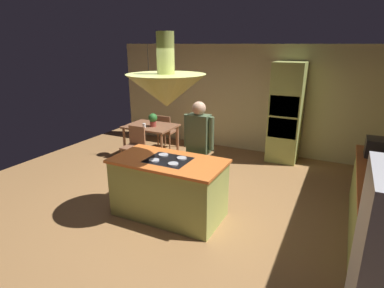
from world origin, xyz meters
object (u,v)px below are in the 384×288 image
object	(u,v)px
person_at_island	(199,144)
potted_plant_on_table	(153,119)
oven_tower	(286,113)
kitchen_island	(169,187)
microwave_on_counter	(382,148)
chair_by_back_wall	(165,130)
dining_table	(151,130)
chair_facing_island	(135,144)
cup_on_table	(144,125)

from	to	relation	value
person_at_island	potted_plant_on_table	world-z (taller)	person_at_island
oven_tower	potted_plant_on_table	bearing A→B (deg)	-156.20
kitchen_island	microwave_on_counter	distance (m)	3.29
oven_tower	chair_by_back_wall	world-z (taller)	oven_tower
kitchen_island	oven_tower	size ratio (longest dim) A/B	0.77
person_at_island	potted_plant_on_table	bearing A→B (deg)	142.97
oven_tower	potted_plant_on_table	distance (m)	2.96
chair_by_back_wall	potted_plant_on_table	size ratio (longest dim) A/B	2.90
dining_table	chair_facing_island	xyz separation A→B (m)	(0.00, -0.64, -0.15)
oven_tower	chair_facing_island	bearing A→B (deg)	-147.48
kitchen_island	potted_plant_on_table	world-z (taller)	potted_plant_on_table
kitchen_island	dining_table	bearing A→B (deg)	128.99
person_at_island	potted_plant_on_table	distance (m)	2.21
kitchen_island	dining_table	size ratio (longest dim) A/B	1.51
chair_facing_island	oven_tower	bearing A→B (deg)	32.52
person_at_island	kitchen_island	bearing A→B (deg)	-102.89
kitchen_island	potted_plant_on_table	xyz separation A→B (m)	(-1.60, 2.05, 0.47)
oven_tower	chair_facing_island	size ratio (longest dim) A/B	2.52
oven_tower	chair_by_back_wall	size ratio (longest dim) A/B	2.52
chair_by_back_wall	potted_plant_on_table	bearing A→B (deg)	98.03
person_at_island	chair_by_back_wall	world-z (taller)	person_at_island
person_at_island	cup_on_table	size ratio (longest dim) A/B	18.71
dining_table	person_at_island	distance (m)	2.34
person_at_island	cup_on_table	xyz separation A→B (m)	(-1.90, 1.17, -0.16)
oven_tower	person_at_island	distance (m)	2.70
oven_tower	chair_by_back_wall	distance (m)	2.91
person_at_island	microwave_on_counter	distance (m)	2.80
chair_by_back_wall	person_at_island	bearing A→B (deg)	132.66
chair_facing_island	microwave_on_counter	world-z (taller)	microwave_on_counter
oven_tower	chair_facing_island	distance (m)	3.37
chair_facing_island	potted_plant_on_table	size ratio (longest dim) A/B	2.90
potted_plant_on_table	chair_facing_island	bearing A→B (deg)	-99.33
dining_table	potted_plant_on_table	distance (m)	0.29
dining_table	cup_on_table	world-z (taller)	cup_on_table
oven_tower	cup_on_table	distance (m)	3.15
chair_facing_island	cup_on_table	bearing A→B (deg)	94.52
dining_table	person_at_island	size ratio (longest dim) A/B	0.67
person_at_island	cup_on_table	bearing A→B (deg)	148.33
dining_table	chair_facing_island	distance (m)	0.66
kitchen_island	chair_by_back_wall	world-z (taller)	kitchen_island
oven_tower	person_at_island	world-z (taller)	oven_tower
potted_plant_on_table	microwave_on_counter	distance (m)	4.47
cup_on_table	dining_table	bearing A→B (deg)	80.79
potted_plant_on_table	microwave_on_counter	world-z (taller)	microwave_on_counter
person_at_island	chair_facing_island	size ratio (longest dim) A/B	1.94
potted_plant_on_table	microwave_on_counter	bearing A→B (deg)	-6.51
kitchen_island	cup_on_table	distance (m)	2.59
person_at_island	microwave_on_counter	size ratio (longest dim) A/B	3.66
kitchen_island	dining_table	world-z (taller)	kitchen_island
oven_tower	microwave_on_counter	xyz separation A→B (m)	(1.74, -1.70, -0.04)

